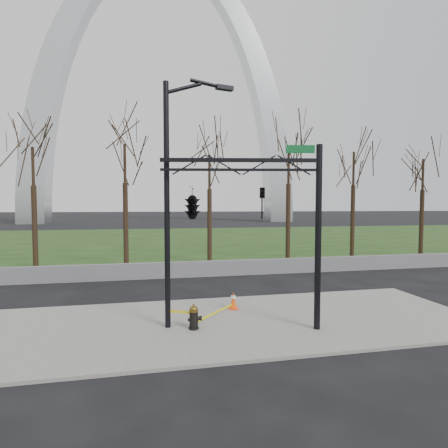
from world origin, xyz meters
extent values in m
plane|color=black|center=(0.00, 0.00, 0.00)|extent=(500.00, 500.00, 0.00)
cube|color=slate|center=(0.00, 0.00, 0.05)|extent=(18.00, 6.00, 0.10)
cube|color=black|center=(0.00, 30.00, 0.03)|extent=(120.00, 40.00, 0.06)
cube|color=#59595B|center=(0.00, 8.00, 0.45)|extent=(60.00, 0.30, 0.90)
cylinder|color=black|center=(-1.07, -0.51, 0.13)|extent=(0.33, 0.33, 0.06)
cylinder|color=black|center=(-1.07, -0.51, 0.39)|extent=(0.25, 0.25, 0.58)
cylinder|color=black|center=(-0.86, -0.51, 0.44)|extent=(0.19, 0.16, 0.15)
cylinder|color=black|center=(-1.21, -0.51, 0.41)|extent=(0.10, 0.10, 0.10)
cylinder|color=brown|center=(-1.07, -0.51, 0.70)|extent=(0.29, 0.29, 0.06)
ellipsoid|color=brown|center=(-1.07, -0.51, 0.75)|extent=(0.27, 0.27, 0.20)
cylinder|color=brown|center=(-1.07, -0.51, 0.87)|extent=(0.06, 0.06, 0.08)
cube|color=#FF4E0D|center=(0.67, 1.32, 0.12)|extent=(0.44, 0.44, 0.04)
cone|color=#FF4E0D|center=(0.67, 1.32, 0.45)|extent=(0.26, 0.26, 0.62)
cylinder|color=white|center=(0.67, 1.32, 0.56)|extent=(0.20, 0.20, 0.09)
cylinder|color=black|center=(-1.88, -0.16, 4.00)|extent=(0.18, 0.18, 8.00)
cylinder|color=black|center=(-1.33, -0.06, 7.85)|extent=(1.26, 0.35, 0.56)
cylinder|color=black|center=(-0.50, 0.09, 8.10)|extent=(1.21, 0.34, 0.22)
cube|color=black|center=(0.09, 0.20, 8.05)|extent=(0.63, 0.33, 0.14)
cylinder|color=black|center=(2.84, -1.28, 3.00)|extent=(0.20, 0.20, 6.00)
cube|color=black|center=(0.38, -0.84, 5.50)|extent=(4.94, 0.99, 0.12)
cube|color=black|center=(0.38, -0.84, 5.20)|extent=(4.94, 0.95, 0.08)
cube|color=#0C5926|center=(2.25, -1.17, 5.85)|extent=(0.89, 0.20, 0.25)
imported|color=black|center=(1.07, -0.96, 4.15)|extent=(0.20, 0.23, 1.00)
imported|color=black|center=(-1.10, -0.58, 4.15)|extent=(0.95, 2.54, 1.00)
cube|color=#DAC70B|center=(-1.47, -0.34, 0.63)|extent=(0.81, 0.35, 0.08)
cube|color=#DAC70B|center=(-0.20, 0.41, 0.29)|extent=(1.74, 1.83, 0.08)
camera|label=1|loc=(-2.24, -11.23, 4.06)|focal=27.19mm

